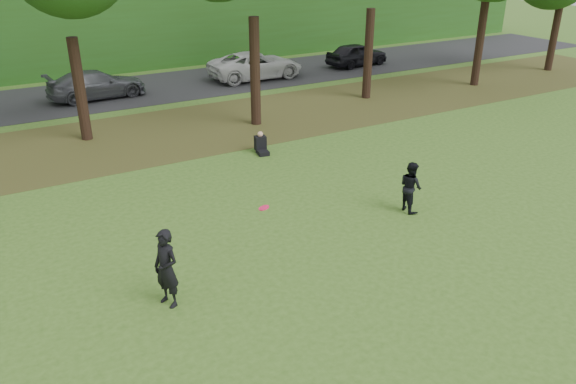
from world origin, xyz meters
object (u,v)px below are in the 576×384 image
object	(u,v)px
seated_person	(261,145)
player_right	(411,187)
player_left	(166,269)
frisbee	(264,208)

from	to	relation	value
seated_person	player_right	bearing A→B (deg)	-66.97
player_left	seated_person	xyz separation A→B (m)	(6.32, 7.73, -0.62)
player_left	seated_person	world-z (taller)	player_left
player_right	frisbee	bearing A→B (deg)	99.75
player_left	player_right	world-z (taller)	player_left
player_left	player_right	size ratio (longest dim) A/B	1.19
frisbee	seated_person	xyz separation A→B (m)	(3.58, 7.15, -1.20)
player_right	frisbee	xyz separation A→B (m)	(-5.17, -0.43, 0.73)
player_left	player_right	bearing A→B (deg)	74.28
player_left	player_right	xyz separation A→B (m)	(7.91, 1.01, -0.15)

